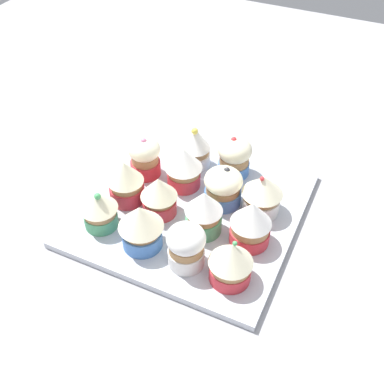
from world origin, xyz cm
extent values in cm
cube|color=#9E9EA3|center=(0.00, 0.00, -1.50)|extent=(180.00, 180.00, 3.00)
cube|color=silver|center=(0.00, 0.00, 0.60)|extent=(33.87, 33.87, 1.20)
cylinder|color=#4C9E6B|center=(-10.98, -9.89, 2.38)|extent=(5.25, 5.25, 2.35)
cylinder|color=#AD7F51|center=(-10.98, -9.89, 4.18)|extent=(4.99, 4.99, 1.25)
cone|color=#F4EDC6|center=(-10.98, -9.89, 6.33)|extent=(5.80, 5.80, 3.05)
sphere|color=#4CB266|center=(-10.60, -10.21, 7.70)|extent=(1.04, 1.04, 1.04)
cylinder|color=#477AC6|center=(-3.14, -10.71, 2.54)|extent=(6.01, 6.01, 2.68)
cylinder|color=#AD7F51|center=(-3.14, -10.71, 4.52)|extent=(5.33, 5.33, 1.27)
cone|color=#F4EDC6|center=(-3.14, -10.71, 7.07)|extent=(6.72, 6.72, 3.83)
cylinder|color=white|center=(4.30, -11.05, 2.56)|extent=(5.30, 5.30, 2.72)
cylinder|color=#AD7F51|center=(4.30, -11.05, 4.56)|extent=(4.98, 4.98, 1.28)
ellipsoid|color=white|center=(4.30, -11.05, 6.42)|extent=(5.62, 5.62, 4.05)
cylinder|color=#D1333D|center=(11.01, -10.94, 2.36)|extent=(5.88, 5.88, 2.31)
cylinder|color=#AD7F51|center=(11.01, -10.94, 4.12)|extent=(5.63, 5.63, 1.22)
cone|color=#F4EDC6|center=(11.01, -10.94, 6.43)|extent=(6.27, 6.27, 3.40)
sphere|color=#4CB266|center=(11.16, -10.36, 8.03)|extent=(0.67, 0.67, 0.67)
cylinder|color=#D1333D|center=(-10.30, -3.14, 2.58)|extent=(5.76, 5.76, 2.77)
cylinder|color=#AD7F51|center=(-10.30, -3.14, 4.60)|extent=(5.15, 5.15, 1.27)
cone|color=#F4EDC6|center=(-10.30, -3.14, 7.12)|extent=(5.87, 5.87, 3.77)
cylinder|color=#D1333D|center=(-4.04, -3.54, 2.46)|extent=(5.44, 5.44, 2.51)
cylinder|color=#AD7F51|center=(-4.04, -3.54, 4.22)|extent=(4.85, 4.85, 1.01)
cone|color=#F4EDC6|center=(-4.04, -3.54, 6.50)|extent=(5.86, 5.86, 3.55)
cylinder|color=#4C9E6B|center=(3.90, -4.12, 2.57)|extent=(5.58, 5.58, 2.73)
cylinder|color=#AD7F51|center=(3.90, -4.12, 4.66)|extent=(4.93, 4.93, 1.46)
cone|color=white|center=(3.90, -4.12, 7.20)|extent=(5.76, 5.76, 3.62)
cylinder|color=#D1333D|center=(11.07, -3.22, 2.36)|extent=(6.06, 6.06, 2.32)
cylinder|color=#AD7F51|center=(11.07, -3.22, 4.32)|extent=(5.67, 5.67, 1.60)
cone|color=white|center=(11.07, -3.22, 7.07)|extent=(6.18, 6.18, 3.89)
cylinder|color=#D1333D|center=(-10.78, 3.88, 2.54)|extent=(5.22, 5.22, 2.67)
cylinder|color=#AD7F51|center=(-10.78, 3.88, 4.63)|extent=(4.63, 4.63, 1.51)
ellipsoid|color=#F4EDC6|center=(-10.78, 3.88, 6.56)|extent=(5.51, 5.51, 3.90)
sphere|color=pink|center=(-10.70, 3.79, 8.34)|extent=(1.10, 1.10, 1.10)
cylinder|color=#D1333D|center=(-3.43, 4.01, 2.50)|extent=(5.64, 5.64, 2.61)
cylinder|color=#AD7F51|center=(-3.43, 4.01, 4.45)|extent=(5.41, 5.41, 1.29)
cone|color=white|center=(-3.43, 4.01, 6.99)|extent=(6.30, 6.30, 3.80)
cylinder|color=#477AC6|center=(4.14, 2.95, 2.43)|extent=(6.03, 6.03, 2.47)
cylinder|color=#AD7F51|center=(4.14, 2.95, 4.19)|extent=(5.52, 5.52, 1.05)
ellipsoid|color=#F4EDC6|center=(4.14, 2.95, 5.86)|extent=(6.19, 6.19, 3.84)
sphere|color=#333338|center=(4.39, 3.53, 7.63)|extent=(1.01, 1.01, 1.01)
cylinder|color=white|center=(10.46, 3.68, 2.53)|extent=(5.93, 5.93, 2.66)
cylinder|color=#AD7F51|center=(10.46, 3.68, 4.44)|extent=(5.38, 5.38, 1.16)
cone|color=#F4EDC6|center=(10.46, 3.68, 6.69)|extent=(6.54, 6.54, 3.34)
sphere|color=red|center=(10.21, 3.27, 8.25)|extent=(0.71, 0.71, 0.71)
cylinder|color=white|center=(-4.01, 9.83, 2.47)|extent=(5.24, 5.24, 2.54)
cylinder|color=#AD7F51|center=(-4.01, 9.83, 4.36)|extent=(4.76, 4.76, 1.25)
cone|color=white|center=(-4.01, 9.83, 6.98)|extent=(5.33, 5.33, 3.99)
sphere|color=#EAD64C|center=(-3.93, 9.41, 8.80)|extent=(1.16, 1.16, 1.16)
cylinder|color=#477AC6|center=(3.04, 10.67, 2.33)|extent=(5.45, 5.45, 2.26)
cylinder|color=#AD7F51|center=(3.04, 10.67, 4.19)|extent=(5.12, 5.12, 1.46)
ellipsoid|color=#F4EDC6|center=(3.04, 10.67, 6.20)|extent=(5.89, 5.89, 4.27)
sphere|color=red|center=(2.67, 10.75, 8.18)|extent=(1.01, 1.01, 1.01)
camera|label=1|loc=(23.49, -49.79, 55.26)|focal=44.04mm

